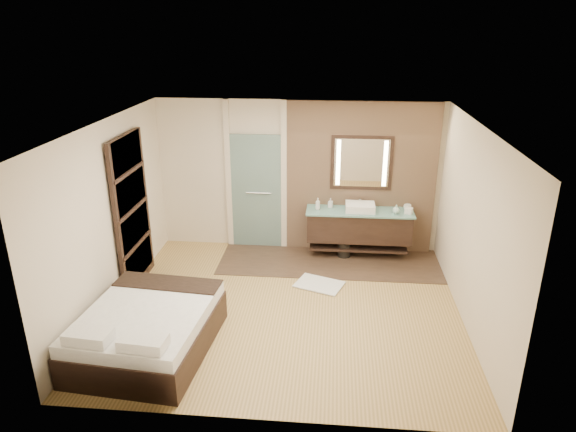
# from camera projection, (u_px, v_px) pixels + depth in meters

# --- Properties ---
(floor) EXTENTS (5.00, 5.00, 0.00)m
(floor) POSITION_uv_depth(u_px,v_px,m) (286.00, 309.00, 7.51)
(floor) COLOR olive
(floor) RESTS_ON ground
(tile_strip) EXTENTS (3.80, 1.30, 0.01)m
(tile_strip) POSITION_uv_depth(u_px,v_px,m) (329.00, 262.00, 8.94)
(tile_strip) COLOR #39281F
(tile_strip) RESTS_ON floor
(stone_wall) EXTENTS (2.60, 0.08, 2.70)m
(stone_wall) POSITION_uv_depth(u_px,v_px,m) (361.00, 179.00, 8.99)
(stone_wall) COLOR tan
(stone_wall) RESTS_ON floor
(vanity) EXTENTS (1.85, 0.55, 0.88)m
(vanity) POSITION_uv_depth(u_px,v_px,m) (359.00, 226.00, 8.99)
(vanity) COLOR black
(vanity) RESTS_ON stone_wall
(mirror_unit) EXTENTS (1.06, 0.04, 0.96)m
(mirror_unit) POSITION_uv_depth(u_px,v_px,m) (362.00, 163.00, 8.83)
(mirror_unit) COLOR black
(mirror_unit) RESTS_ON stone_wall
(frosted_door) EXTENTS (1.10, 0.12, 2.70)m
(frosted_door) POSITION_uv_depth(u_px,v_px,m) (256.00, 187.00, 9.21)
(frosted_door) COLOR #9EC8C2
(frosted_door) RESTS_ON floor
(shoji_partition) EXTENTS (0.06, 1.20, 2.40)m
(shoji_partition) POSITION_uv_depth(u_px,v_px,m) (132.00, 212.00, 7.84)
(shoji_partition) COLOR black
(shoji_partition) RESTS_ON floor
(bed) EXTENTS (1.66, 2.00, 0.72)m
(bed) POSITION_uv_depth(u_px,v_px,m) (148.00, 330.00, 6.47)
(bed) COLOR black
(bed) RESTS_ON floor
(bath_mat) EXTENTS (0.85, 0.72, 0.02)m
(bath_mat) POSITION_uv_depth(u_px,v_px,m) (319.00, 284.00, 8.16)
(bath_mat) COLOR white
(bath_mat) RESTS_ON floor
(waste_bin) EXTENTS (0.25, 0.25, 0.28)m
(waste_bin) POSITION_uv_depth(u_px,v_px,m) (344.00, 249.00, 9.11)
(waste_bin) COLOR black
(waste_bin) RESTS_ON floor
(tissue_box) EXTENTS (0.16, 0.16, 0.10)m
(tissue_box) POSITION_uv_depth(u_px,v_px,m) (409.00, 211.00, 8.73)
(tissue_box) COLOR white
(tissue_box) RESTS_ON vanity
(soap_bottle_a) EXTENTS (0.10, 0.10, 0.21)m
(soap_bottle_a) POSITION_uv_depth(u_px,v_px,m) (318.00, 204.00, 8.91)
(soap_bottle_a) COLOR silver
(soap_bottle_a) RESTS_ON vanity
(soap_bottle_b) EXTENTS (0.09, 0.09, 0.17)m
(soap_bottle_b) POSITION_uv_depth(u_px,v_px,m) (330.00, 203.00, 9.01)
(soap_bottle_b) COLOR #B2B2B2
(soap_bottle_b) RESTS_ON vanity
(soap_bottle_c) EXTENTS (0.13, 0.13, 0.15)m
(soap_bottle_c) POSITION_uv_depth(u_px,v_px,m) (396.00, 209.00, 8.72)
(soap_bottle_c) COLOR #A6D0C8
(soap_bottle_c) RESTS_ON vanity
(cup) EXTENTS (0.14, 0.14, 0.10)m
(cup) POSITION_uv_depth(u_px,v_px,m) (407.00, 207.00, 8.89)
(cup) COLOR white
(cup) RESTS_ON vanity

